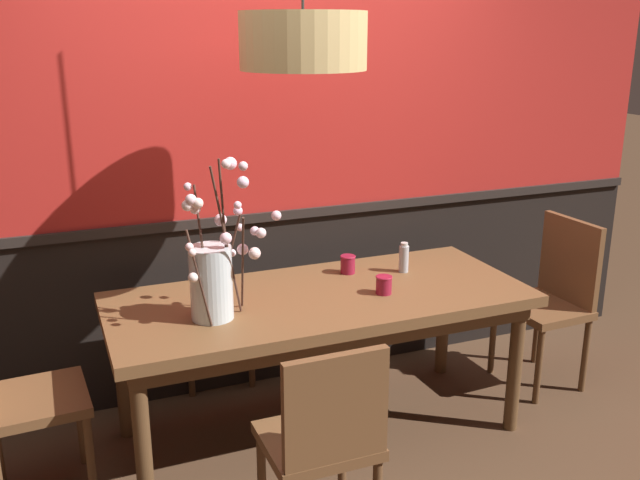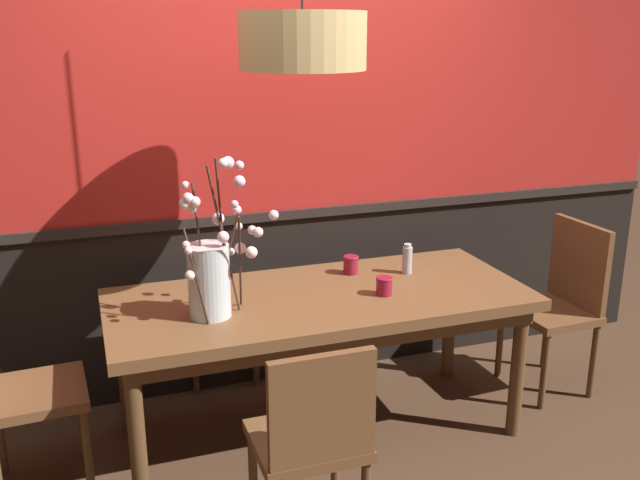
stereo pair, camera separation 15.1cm
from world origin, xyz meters
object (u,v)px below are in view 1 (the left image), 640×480
at_px(chair_far_side_right, 312,274).
at_px(pendant_lamp, 303,41).
at_px(chair_head_west_end, 15,390).
at_px(chair_near_side_left, 324,438).
at_px(chair_far_side_left, 211,292).
at_px(candle_holder_nearer_center, 348,264).
at_px(vase_with_blossoms, 213,277).
at_px(dining_table, 320,311).
at_px(chair_head_east_end, 553,293).
at_px(candle_holder_nearer_edge, 384,285).
at_px(condiment_bottle, 404,258).

xyz_separation_m(chair_far_side_right, pendant_lamp, (-0.38, -0.88, 1.39)).
bearing_deg(chair_head_west_end, chair_near_side_left, -37.04).
bearing_deg(chair_far_side_left, candle_holder_nearer_center, -46.07).
distance_m(chair_head_west_end, vase_with_blossoms, 0.93).
relative_size(dining_table, vase_with_blossoms, 2.79).
xyz_separation_m(chair_head_west_end, vase_with_blossoms, (0.84, -0.07, 0.40)).
bearing_deg(chair_head_west_end, chair_far_side_right, 28.03).
xyz_separation_m(chair_head_east_end, candle_holder_nearer_edge, (-1.14, -0.13, 0.25)).
bearing_deg(candle_holder_nearer_edge, pendant_lamp, 166.98).
xyz_separation_m(dining_table, chair_head_east_end, (1.42, 0.03, -0.12)).
relative_size(dining_table, chair_far_side_left, 2.27).
bearing_deg(chair_near_side_left, chair_head_east_end, 26.00).
bearing_deg(chair_far_side_right, candle_holder_nearer_center, -94.47).
bearing_deg(dining_table, chair_near_side_left, -110.95).
height_order(chair_near_side_left, candle_holder_nearer_center, chair_near_side_left).
distance_m(chair_far_side_right, condiment_bottle, 0.82).
bearing_deg(chair_far_side_right, dining_table, -108.97).
distance_m(dining_table, chair_far_side_left, 0.92).
height_order(chair_near_side_left, condiment_bottle, chair_near_side_left).
bearing_deg(candle_holder_nearer_center, dining_table, -137.22).
distance_m(vase_with_blossoms, condiment_bottle, 1.09).
bearing_deg(chair_far_side_left, chair_head_east_end, -24.74).
relative_size(chair_far_side_left, pendant_lamp, 0.77).
height_order(chair_head_east_end, condiment_bottle, chair_head_east_end).
bearing_deg(condiment_bottle, chair_far_side_right, 107.38).
relative_size(dining_table, chair_near_side_left, 2.22).
relative_size(chair_head_east_end, candle_holder_nearer_center, 10.09).
distance_m(chair_far_side_left, candle_holder_nearer_edge, 1.17).
relative_size(candle_holder_nearer_center, candle_holder_nearer_edge, 1.07).
xyz_separation_m(chair_head_west_end, candle_holder_nearer_edge, (1.66, -0.08, 0.26)).
bearing_deg(candle_holder_nearer_center, vase_with_blossoms, -157.59).
distance_m(dining_table, chair_head_west_end, 1.38).
distance_m(chair_near_side_left, condiment_bottle, 1.31).
bearing_deg(chair_head_east_end, chair_head_west_end, -178.98).
height_order(chair_head_east_end, chair_far_side_left, chair_head_east_end).
distance_m(chair_head_east_end, chair_far_side_left, 1.94).
bearing_deg(dining_table, chair_head_east_end, 1.06).
bearing_deg(chair_near_side_left, pendant_lamp, 74.03).
height_order(vase_with_blossoms, candle_holder_nearer_center, vase_with_blossoms).
bearing_deg(chair_head_west_end, condiment_bottle, 4.88).
distance_m(chair_head_west_end, chair_near_side_left, 1.32).
bearing_deg(vase_with_blossoms, condiment_bottle, 12.34).
distance_m(candle_holder_nearer_center, condiment_bottle, 0.29).
bearing_deg(chair_far_side_right, vase_with_blossoms, -130.93).
bearing_deg(chair_head_east_end, dining_table, -178.94).
height_order(dining_table, chair_far_side_left, chair_far_side_left).
bearing_deg(chair_near_side_left, dining_table, 69.05).
distance_m(chair_head_west_end, pendant_lamp, 1.89).
xyz_separation_m(dining_table, chair_far_side_right, (0.30, 0.86, -0.14)).
xyz_separation_m(chair_head_west_end, chair_far_side_right, (1.67, 0.89, -0.01)).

